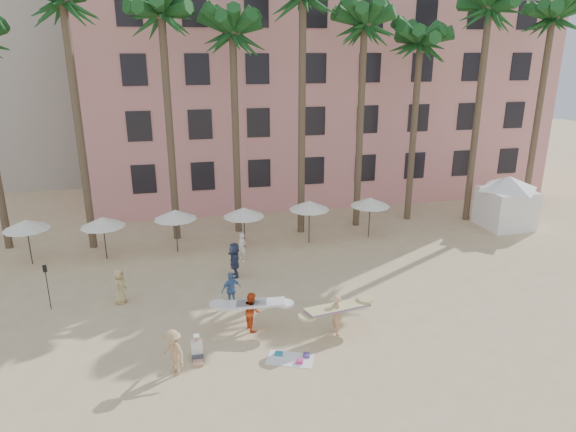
% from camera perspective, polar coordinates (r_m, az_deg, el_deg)
% --- Properties ---
extents(ground, '(120.00, 120.00, 0.00)m').
position_cam_1_polar(ground, '(20.63, 2.90, -15.90)').
color(ground, '#D1B789').
rests_on(ground, ground).
extents(pink_hotel, '(35.00, 14.00, 16.00)m').
position_cam_1_polar(pink_hotel, '(44.15, 3.09, 13.56)').
color(pink_hotel, '#D88387').
rests_on(pink_hotel, ground).
extents(palm_row, '(44.40, 5.40, 16.30)m').
position_cam_1_polar(palm_row, '(31.89, -3.25, 20.71)').
color(palm_row, brown).
rests_on(palm_row, ground).
extents(umbrella_row, '(22.50, 2.70, 2.73)m').
position_cam_1_polar(umbrella_row, '(30.43, -8.67, 0.34)').
color(umbrella_row, '#332B23').
rests_on(umbrella_row, ground).
extents(cabana, '(4.61, 4.61, 3.50)m').
position_cam_1_polar(cabana, '(37.20, 23.15, 1.93)').
color(cabana, white).
rests_on(cabana, ground).
extents(beach_towel, '(2.04, 1.60, 0.14)m').
position_cam_1_polar(beach_towel, '(20.76, 0.40, -15.51)').
color(beach_towel, white).
rests_on(beach_towel, ground).
extents(carrier_yellow, '(3.06, 1.64, 1.77)m').
position_cam_1_polar(carrier_yellow, '(21.97, 5.51, -10.62)').
color(carrier_yellow, '#DFA87D').
rests_on(carrier_yellow, ground).
extents(carrier_white, '(2.94, 1.29, 1.70)m').
position_cam_1_polar(carrier_white, '(22.32, -4.06, -10.32)').
color(carrier_white, '#D84616').
rests_on(carrier_white, ground).
extents(beachgoers, '(7.02, 11.17, 1.90)m').
position_cam_1_polar(beachgoers, '(24.50, -9.35, -7.83)').
color(beachgoers, white).
rests_on(beachgoers, ground).
extents(paddle, '(0.18, 0.04, 2.23)m').
position_cam_1_polar(paddle, '(26.03, -25.22, -6.59)').
color(paddle, black).
rests_on(paddle, ground).
extents(seated_man, '(0.45, 0.78, 1.01)m').
position_cam_1_polar(seated_man, '(20.88, -10.05, -14.58)').
color(seated_man, '#3F3F4C').
rests_on(seated_man, ground).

